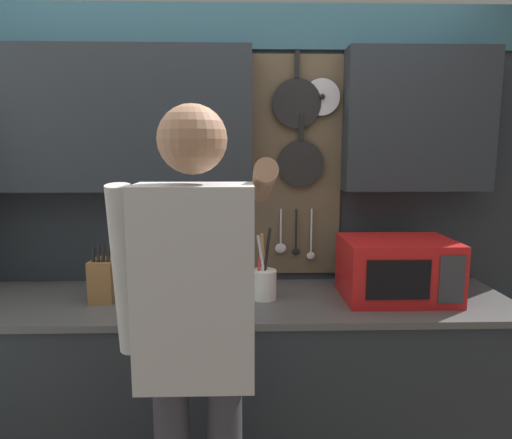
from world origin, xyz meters
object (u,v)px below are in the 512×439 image
microwave (397,269)px  utensil_crock (264,282)px  knife_block (104,279)px  person (196,323)px

microwave → utensil_crock: size_ratio=1.51×
microwave → knife_block: (-1.37, 0.00, -0.04)m
utensil_crock → person: (-0.25, -0.62, 0.05)m
microwave → person: person is taller
knife_block → person: (0.49, -0.62, 0.03)m
knife_block → person: person is taller
knife_block → utensil_crock: (0.74, 0.00, -0.02)m
microwave → knife_block: size_ratio=1.88×
microwave → knife_block: microwave is taller
microwave → knife_block: bearing=180.0°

